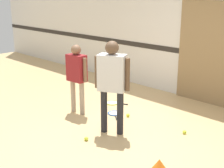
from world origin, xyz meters
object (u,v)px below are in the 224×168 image
Objects in this scene: person_student_left at (77,72)px; tennis_ball_near_instructor at (86,139)px; tennis_ball_stray_left at (184,132)px; training_cone at (159,167)px; person_instructor at (112,78)px; racket_spare_on_floor at (115,114)px; tennis_ball_by_spare_racket at (128,115)px; racket_second_spare at (113,103)px.

person_student_left is 20.49× the size of tennis_ball_near_instructor.
person_student_left is 2.28m from tennis_ball_stray_left.
person_instructor is at bearing 160.74° from training_cone.
tennis_ball_by_spare_racket is at bearing 54.00° from racket_spare_on_floor.
person_instructor is at bearing -10.74° from racket_spare_on_floor.
tennis_ball_by_spare_racket is at bearing -50.14° from racket_second_spare.
person_student_left is 2.63m from training_cone.
racket_spare_on_floor is 6.78× the size of tennis_ball_stray_left.
person_instructor reaches higher than training_cone.
person_student_left is 1.20m from racket_second_spare.
racket_second_spare is 1.80m from tennis_ball_near_instructor.
tennis_ball_stray_left is (0.99, 1.33, 0.00)m from tennis_ball_near_instructor.
racket_second_spare is 0.81m from tennis_ball_by_spare_racket.
tennis_ball_near_instructor and tennis_ball_stray_left have the same top height.
tennis_ball_near_instructor is at bearing -38.26° from person_student_left.
tennis_ball_stray_left is at bearing 5.64° from tennis_ball_by_spare_racket.
tennis_ball_by_spare_racket is at bearing 26.60° from person_student_left.
tennis_ball_near_instructor is 1.41m from training_cone.
racket_second_spare is 7.85× the size of tennis_ball_stray_left.
person_student_left is at bearing -104.17° from racket_spare_on_floor.
racket_second_spare is at bearing 155.29° from tennis_ball_by_spare_racket.
training_cone is (1.33, -0.46, -0.86)m from person_instructor.
tennis_ball_stray_left is at bearing 15.95° from person_instructor.
racket_spare_on_floor is at bearing 112.18° from tennis_ball_near_instructor.
tennis_ball_stray_left is (1.45, 0.19, 0.02)m from racket_spare_on_floor.
tennis_ball_near_instructor is (0.46, -1.13, 0.02)m from racket_spare_on_floor.
training_cone reaches higher than racket_second_spare.
person_instructor is 1.65m from training_cone.
racket_second_spare is at bearing 173.36° from tennis_ball_stray_left.
person_student_left reaches higher than training_cone.
tennis_ball_by_spare_racket reaches higher than racket_spare_on_floor.
racket_spare_on_floor is 1.52× the size of training_cone.
person_student_left is at bearing -123.46° from racket_second_spare.
person_instructor is 1.26m from racket_spare_on_floor.
person_instructor is 23.71× the size of tennis_ball_by_spare_racket.
tennis_ball_near_instructor is at bearing -84.76° from racket_second_spare.
tennis_ball_by_spare_racket is (0.86, 0.53, -0.80)m from person_student_left.
training_cone is at bearing -45.17° from person_instructor.
tennis_ball_near_instructor is 1.00× the size of tennis_ball_stray_left.
training_cone reaches higher than tennis_ball_stray_left.
tennis_ball_by_spare_racket is 1.18m from tennis_ball_stray_left.
person_student_left reaches higher than racket_second_spare.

